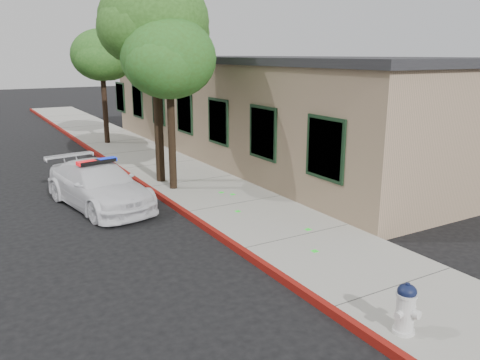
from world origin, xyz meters
name	(u,v)px	position (x,y,z in m)	size (l,w,h in m)	color
ground	(240,255)	(0.00, 0.00, 0.00)	(120.00, 120.00, 0.00)	black
sidewalk	(235,206)	(1.60, 3.00, 0.07)	(3.20, 60.00, 0.15)	#98978B
red_curb	(187,214)	(0.06, 3.00, 0.08)	(0.14, 60.00, 0.16)	maroon
clapboard_building	(268,107)	(6.69, 9.00, 2.13)	(7.30, 20.89, 4.24)	#A18269
police_car	(99,185)	(-1.74, 5.18, 0.65)	(2.58, 4.71, 1.41)	white
fire_hydrant	(406,308)	(0.52, -4.16, 0.57)	(0.48, 0.42, 0.83)	silver
street_tree_near	(169,62)	(0.71, 5.45, 4.11)	(2.93, 2.91, 5.31)	black
street_tree_mid	(155,26)	(0.72, 6.59, 5.20)	(3.77, 3.51, 6.70)	black
street_tree_far	(103,58)	(1.19, 14.79, 4.18)	(2.91, 2.89, 5.36)	black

